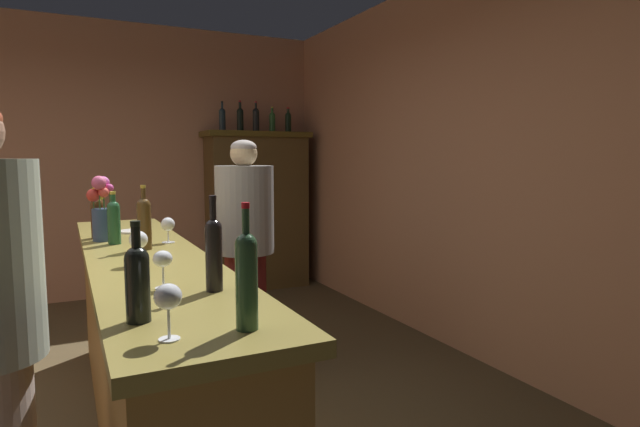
# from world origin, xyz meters

# --- Properties ---
(wall_back) EXTENTS (5.64, 0.12, 2.84)m
(wall_back) POSITION_xyz_m (0.00, 3.04, 1.42)
(wall_back) COLOR tan
(wall_back) RESTS_ON ground
(wall_right) EXTENTS (0.12, 6.07, 2.84)m
(wall_right) POSITION_xyz_m (2.82, 0.00, 1.42)
(wall_right) COLOR tan
(wall_right) RESTS_ON ground
(bar_counter) EXTENTS (0.55, 3.04, 0.98)m
(bar_counter) POSITION_xyz_m (0.48, -0.11, 0.49)
(bar_counter) COLOR olive
(bar_counter) RESTS_ON ground
(display_cabinet) EXTENTS (1.16, 0.48, 1.74)m
(display_cabinet) POSITION_xyz_m (2.05, 2.71, 0.90)
(display_cabinet) COLOR #4F3C1E
(display_cabinet) RESTS_ON ground
(wine_bottle_riesling) EXTENTS (0.06, 0.06, 0.35)m
(wine_bottle_riesling) POSITION_xyz_m (0.57, -1.45, 1.13)
(wine_bottle_riesling) COLOR #2B4B2E
(wine_bottle_riesling) RESTS_ON bar_counter
(wine_bottle_malbec) EXTENTS (0.07, 0.07, 0.33)m
(wine_bottle_malbec) POSITION_xyz_m (0.49, -0.00, 1.13)
(wine_bottle_malbec) COLOR #4B3517
(wine_bottle_malbec) RESTS_ON bar_counter
(wine_bottle_syrah) EXTENTS (0.06, 0.06, 0.34)m
(wine_bottle_syrah) POSITION_xyz_m (0.60, -0.99, 1.13)
(wine_bottle_syrah) COLOR black
(wine_bottle_syrah) RESTS_ON bar_counter
(wine_bottle_rose) EXTENTS (0.07, 0.07, 0.29)m
(wine_bottle_rose) POSITION_xyz_m (0.31, -1.24, 1.11)
(wine_bottle_rose) COLOR black
(wine_bottle_rose) RESTS_ON bar_counter
(wine_bottle_chardonnay) EXTENTS (0.07, 0.07, 0.29)m
(wine_bottle_chardonnay) POSITION_xyz_m (0.36, 0.25, 1.12)
(wine_bottle_chardonnay) COLOR #21512D
(wine_bottle_chardonnay) RESTS_ON bar_counter
(wine_bottle_merlot) EXTENTS (0.08, 0.08, 0.31)m
(wine_bottle_merlot) POSITION_xyz_m (0.30, 0.53, 1.11)
(wine_bottle_merlot) COLOR #472B14
(wine_bottle_merlot) RESTS_ON bar_counter
(wine_glass_front) EXTENTS (0.07, 0.07, 0.15)m
(wine_glass_front) POSITION_xyz_m (0.36, -1.44, 1.09)
(wine_glass_front) COLOR white
(wine_glass_front) RESTS_ON bar_counter
(wine_glass_mid) EXTENTS (0.08, 0.08, 0.15)m
(wine_glass_mid) POSITION_xyz_m (0.41, -0.40, 1.09)
(wine_glass_mid) COLOR white
(wine_glass_mid) RESTS_ON bar_counter
(wine_glass_rear) EXTENTS (0.07, 0.07, 0.14)m
(wine_glass_rear) POSITION_xyz_m (0.44, -0.88, 1.09)
(wine_glass_rear) COLOR white
(wine_glass_rear) RESTS_ON bar_counter
(wine_glass_spare) EXTENTS (0.08, 0.08, 0.14)m
(wine_glass_spare) POSITION_xyz_m (0.64, 0.17, 1.08)
(wine_glass_spare) COLOR white
(wine_glass_spare) RESTS_ON bar_counter
(flower_arrangement) EXTENTS (0.15, 0.15, 0.37)m
(flower_arrangement) POSITION_xyz_m (0.31, 0.40, 1.18)
(flower_arrangement) COLOR navy
(flower_arrangement) RESTS_ON bar_counter
(cheese_plate) EXTENTS (0.19, 0.19, 0.01)m
(cheese_plate) POSITION_xyz_m (0.52, 0.69, 0.99)
(cheese_plate) COLOR white
(cheese_plate) RESTS_ON bar_counter
(display_bottle_left) EXTENTS (0.07, 0.07, 0.31)m
(display_bottle_left) POSITION_xyz_m (1.67, 2.71, 1.88)
(display_bottle_left) COLOR #1A2C34
(display_bottle_left) RESTS_ON display_cabinet
(display_bottle_midleft) EXTENTS (0.07, 0.07, 0.33)m
(display_bottle_midleft) POSITION_xyz_m (1.87, 2.71, 1.88)
(display_bottle_midleft) COLOR black
(display_bottle_midleft) RESTS_ON display_cabinet
(display_bottle_center) EXTENTS (0.07, 0.07, 0.33)m
(display_bottle_center) POSITION_xyz_m (2.05, 2.71, 1.89)
(display_bottle_center) COLOR black
(display_bottle_center) RESTS_ON display_cabinet
(display_bottle_midright) EXTENTS (0.07, 0.07, 0.28)m
(display_bottle_midright) POSITION_xyz_m (2.24, 2.71, 1.86)
(display_bottle_midright) COLOR #255226
(display_bottle_midright) RESTS_ON display_cabinet
(display_bottle_right) EXTENTS (0.07, 0.07, 0.28)m
(display_bottle_right) POSITION_xyz_m (2.44, 2.71, 1.87)
(display_bottle_right) COLOR black
(display_bottle_right) RESTS_ON display_cabinet
(bartender) EXTENTS (0.40, 0.40, 1.58)m
(bartender) POSITION_xyz_m (1.23, 0.61, 0.85)
(bartender) COLOR maroon
(bartender) RESTS_ON ground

